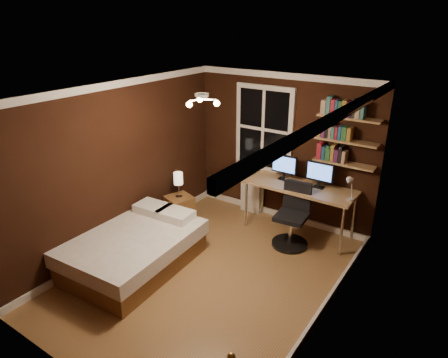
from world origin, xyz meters
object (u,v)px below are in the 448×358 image
Objects in this scene: bedside_lamp at (179,185)px; desk_lamp at (350,188)px; bed at (135,249)px; nightstand at (180,210)px; desk at (300,189)px; monitor_right at (320,175)px; monitor_left at (284,167)px; radiator at (252,196)px; office_chair at (292,222)px.

desk_lamp is (2.60, 0.69, 0.33)m from bedside_lamp.
bed is 3.85× the size of nightstand.
desk is 3.96× the size of desk_lamp.
bed is 4.43× the size of monitor_right.
monitor_right is at bearing 48.63° from bed.
monitor_left is (-0.34, 0.09, 0.27)m from desk.
nightstand is 1.15× the size of monitor_right.
bed is at bearing -124.75° from desk.
radiator is (0.77, 1.10, -0.43)m from bedside_lamp.
radiator is 1.27m from office_chair.
bed is at bearing -78.13° from bedside_lamp.
radiator is at bearing 166.68° from desk.
radiator is 1.32× the size of monitor_right.
desk_lamp is at bearing -24.38° from monitor_right.
desk is at bearing 25.75° from bedside_lamp.
desk reaches higher than bed.
office_chair is at bearing -49.46° from monitor_left.
nightstand is 1.92m from office_chair.
desk is (1.78, 0.86, 0.05)m from bedside_lamp.
desk is 4.02× the size of monitor_right.
desk_lamp is at bearing 14.94° from bedside_lamp.
bed is at bearing -58.33° from nightstand.
bedside_lamp reaches higher than desk.
bedside_lamp is 1.98m from desk.
desk is (1.78, 0.86, 0.52)m from nightstand.
bedside_lamp is at bearing -155.18° from monitor_right.
desk is 0.44m from monitor_left.
office_chair reaches higher than bed.
desk is at bearing -13.32° from radiator.
nightstand is 0.29× the size of desk.
bed reaches higher than radiator.
monitor_left is 0.60m from monitor_right.
desk_lamp is at bearing -11.35° from desk.
bedside_lamp is 1.76m from monitor_left.
monitor_left is (1.44, 0.95, 0.79)m from nightstand.
monitor_left is at bearing 165.54° from desk.
nightstand is at bearing -170.76° from office_chair.
monitor_right is at bearing 155.62° from desk_lamp.
monitor_left is (0.68, -0.15, 0.75)m from radiator.
nightstand is 2.04m from desk.
radiator is 1.32× the size of monitor_left.
bed is 2.38m from office_chair.
monitor_right reaches higher than radiator.
monitor_right is at bearing 64.52° from office_chair.
monitor_left reaches higher than office_chair.
monitor_right is (1.77, 2.26, 0.77)m from bed.
desk is (1.51, 2.17, 0.50)m from bed.
radiator is 0.33× the size of desk.
bedside_lamp is 1.00× the size of monitor_right.
radiator is 1.49m from monitor_right.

